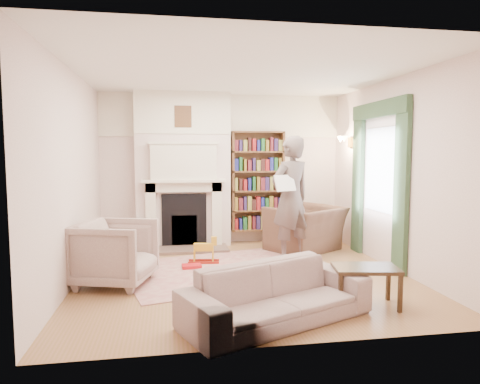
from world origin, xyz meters
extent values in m
plane|color=olive|center=(0.00, 0.00, 0.00)|extent=(4.50, 4.50, 0.00)
plane|color=white|center=(0.00, 0.00, 2.80)|extent=(4.50, 4.50, 0.00)
plane|color=white|center=(0.00, 2.25, 1.40)|extent=(4.50, 0.00, 4.50)
plane|color=white|center=(0.00, -2.25, 1.40)|extent=(4.50, 0.00, 4.50)
plane|color=white|center=(-2.25, 0.00, 1.40)|extent=(0.00, 4.50, 4.50)
plane|color=white|center=(2.25, 0.00, 1.40)|extent=(0.00, 4.50, 4.50)
cube|color=white|center=(-0.75, 2.08, 1.40)|extent=(1.70, 0.35, 2.80)
cube|color=silver|center=(-0.75, 1.79, 1.22)|extent=(1.47, 0.24, 0.05)
cube|color=black|center=(-0.75, 1.88, 0.50)|extent=(0.80, 0.06, 0.96)
cube|color=silver|center=(-0.75, 1.81, 1.55)|extent=(1.15, 0.18, 0.62)
cube|color=brown|center=(0.65, 2.12, 1.18)|extent=(1.00, 0.24, 1.85)
cube|color=silver|center=(2.23, 0.40, 1.45)|extent=(0.02, 0.90, 1.30)
cube|color=#304A30|center=(2.20, -0.30, 1.20)|extent=(0.07, 0.32, 2.40)
cube|color=#304A30|center=(2.20, 1.10, 1.20)|extent=(0.07, 0.32, 2.40)
cube|color=#304A30|center=(2.19, 0.40, 2.38)|extent=(0.09, 1.70, 0.24)
cube|color=#C4AD94|center=(-0.30, 0.27, 0.01)|extent=(3.08, 2.64, 0.01)
imported|color=#493027|center=(1.34, 1.32, 0.39)|extent=(1.56, 1.51, 0.77)
imported|color=#BDB49C|center=(-1.71, -0.17, 0.42)|extent=(1.14, 1.13, 0.84)
imported|color=#B4A695|center=(0.06, -1.70, 0.29)|extent=(2.12, 1.48, 0.58)
imported|color=#5C4D49|center=(0.89, 0.72, 0.99)|extent=(0.85, 0.73, 1.98)
cube|color=white|center=(0.74, 0.52, 1.25)|extent=(0.38, 0.25, 0.25)
cylinder|color=#9FA1A6|center=(-1.54, 1.88, 0.28)|extent=(0.28, 0.28, 0.55)
cube|color=#E3D250|center=(-0.44, -0.34, 0.03)|extent=(0.35, 0.35, 0.03)
cube|color=red|center=(-0.70, 0.44, 0.04)|extent=(0.29, 0.20, 0.05)
cube|color=red|center=(0.03, -0.56, 0.02)|extent=(0.30, 0.30, 0.02)
cube|color=red|center=(0.35, -0.18, 0.02)|extent=(0.27, 0.22, 0.02)
camera|label=1|loc=(-1.00, -5.80, 1.72)|focal=32.00mm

